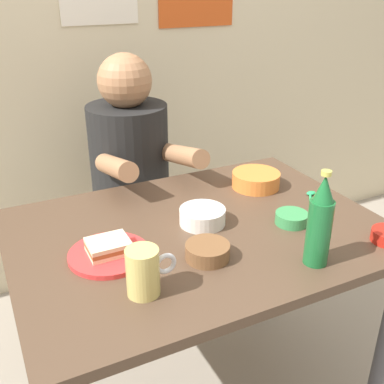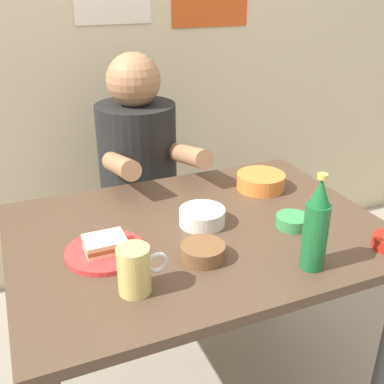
{
  "view_description": "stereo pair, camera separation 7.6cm",
  "coord_description": "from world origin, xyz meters",
  "px_view_note": "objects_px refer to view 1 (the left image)",
  "views": [
    {
      "loc": [
        -0.55,
        -1.07,
        1.43
      ],
      "look_at": [
        0.0,
        0.05,
        0.84
      ],
      "focal_mm": 43.25,
      "sensor_mm": 36.0,
      "label": 1
    },
    {
      "loc": [
        -0.49,
        -1.1,
        1.43
      ],
      "look_at": [
        0.0,
        0.05,
        0.84
      ],
      "focal_mm": 43.25,
      "sensor_mm": 36.0,
      "label": 2
    }
  ],
  "objects_px": {
    "person_seated": "(129,156)",
    "stool": "(134,242)",
    "soup_bowl_orange": "(256,179)",
    "sandwich": "(108,246)",
    "beer_mug": "(144,272)",
    "plate_orange": "(109,254)",
    "beer_bottle": "(320,223)",
    "dining_table": "(199,255)"
  },
  "relations": [
    {
      "from": "plate_orange",
      "to": "beer_mug",
      "type": "height_order",
      "value": "beer_mug"
    },
    {
      "from": "beer_bottle",
      "to": "soup_bowl_orange",
      "type": "distance_m",
      "value": 0.5
    },
    {
      "from": "stool",
      "to": "soup_bowl_orange",
      "type": "distance_m",
      "value": 0.7
    },
    {
      "from": "person_seated",
      "to": "dining_table",
      "type": "bearing_deg",
      "value": -89.67
    },
    {
      "from": "person_seated",
      "to": "stool",
      "type": "bearing_deg",
      "value": 90.0
    },
    {
      "from": "person_seated",
      "to": "beer_mug",
      "type": "distance_m",
      "value": 0.87
    },
    {
      "from": "dining_table",
      "to": "soup_bowl_orange",
      "type": "xyz_separation_m",
      "value": [
        0.32,
        0.18,
        0.12
      ]
    },
    {
      "from": "sandwich",
      "to": "soup_bowl_orange",
      "type": "relative_size",
      "value": 0.65
    },
    {
      "from": "beer_bottle",
      "to": "soup_bowl_orange",
      "type": "xyz_separation_m",
      "value": [
        0.13,
        0.48,
        -0.09
      ]
    },
    {
      "from": "stool",
      "to": "beer_bottle",
      "type": "bearing_deg",
      "value": -78.08
    },
    {
      "from": "person_seated",
      "to": "sandwich",
      "type": "height_order",
      "value": "person_seated"
    },
    {
      "from": "beer_bottle",
      "to": "stool",
      "type": "bearing_deg",
      "value": 101.92
    },
    {
      "from": "stool",
      "to": "dining_table",
      "type": "bearing_deg",
      "value": -89.68
    },
    {
      "from": "dining_table",
      "to": "sandwich",
      "type": "distance_m",
      "value": 0.32
    },
    {
      "from": "person_seated",
      "to": "plate_orange",
      "type": "distance_m",
      "value": 0.71
    },
    {
      "from": "plate_orange",
      "to": "beer_bottle",
      "type": "distance_m",
      "value": 0.56
    },
    {
      "from": "stool",
      "to": "plate_orange",
      "type": "bearing_deg",
      "value": -113.36
    },
    {
      "from": "sandwich",
      "to": "stool",
      "type": "bearing_deg",
      "value": 66.64
    },
    {
      "from": "stool",
      "to": "sandwich",
      "type": "distance_m",
      "value": 0.83
    },
    {
      "from": "beer_bottle",
      "to": "soup_bowl_orange",
      "type": "bearing_deg",
      "value": 75.04
    },
    {
      "from": "stool",
      "to": "soup_bowl_orange",
      "type": "bearing_deg",
      "value": -54.34
    },
    {
      "from": "dining_table",
      "to": "plate_orange",
      "type": "distance_m",
      "value": 0.31
    },
    {
      "from": "stool",
      "to": "beer_bottle",
      "type": "xyz_separation_m",
      "value": [
        0.2,
        -0.93,
        0.51
      ]
    },
    {
      "from": "dining_table",
      "to": "sandwich",
      "type": "bearing_deg",
      "value": -174.4
    },
    {
      "from": "beer_bottle",
      "to": "plate_orange",
      "type": "bearing_deg",
      "value": 150.89
    },
    {
      "from": "beer_mug",
      "to": "stool",
      "type": "bearing_deg",
      "value": 73.3
    },
    {
      "from": "dining_table",
      "to": "sandwich",
      "type": "height_order",
      "value": "sandwich"
    },
    {
      "from": "stool",
      "to": "beer_mug",
      "type": "bearing_deg",
      "value": -106.7
    },
    {
      "from": "sandwich",
      "to": "person_seated",
      "type": "bearing_deg",
      "value": 66.28
    },
    {
      "from": "dining_table",
      "to": "sandwich",
      "type": "relative_size",
      "value": 10.0
    },
    {
      "from": "beer_mug",
      "to": "person_seated",
      "type": "bearing_deg",
      "value": 73.09
    },
    {
      "from": "dining_table",
      "to": "stool",
      "type": "height_order",
      "value": "dining_table"
    },
    {
      "from": "dining_table",
      "to": "beer_mug",
      "type": "relative_size",
      "value": 8.73
    },
    {
      "from": "beer_mug",
      "to": "plate_orange",
      "type": "bearing_deg",
      "value": 99.04
    },
    {
      "from": "sandwich",
      "to": "soup_bowl_orange",
      "type": "height_order",
      "value": "soup_bowl_orange"
    },
    {
      "from": "dining_table",
      "to": "beer_mug",
      "type": "distance_m",
      "value": 0.37
    },
    {
      "from": "sandwich",
      "to": "beer_bottle",
      "type": "relative_size",
      "value": 0.42
    },
    {
      "from": "plate_orange",
      "to": "soup_bowl_orange",
      "type": "relative_size",
      "value": 1.29
    },
    {
      "from": "plate_orange",
      "to": "beer_bottle",
      "type": "height_order",
      "value": "beer_bottle"
    },
    {
      "from": "beer_bottle",
      "to": "dining_table",
      "type": "bearing_deg",
      "value": 123.01
    },
    {
      "from": "dining_table",
      "to": "soup_bowl_orange",
      "type": "distance_m",
      "value": 0.39
    },
    {
      "from": "dining_table",
      "to": "person_seated",
      "type": "height_order",
      "value": "person_seated"
    }
  ]
}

